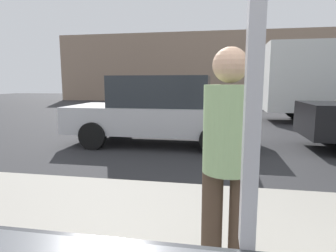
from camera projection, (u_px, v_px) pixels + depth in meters
ground_plane at (222, 133)px, 8.84m from camera, size 60.00×60.00×0.00m
sidewalk_strip at (227, 247)px, 2.60m from camera, size 16.00×2.80×0.14m
building_facade_far at (221, 67)px, 23.49m from camera, size 28.00×1.20×5.64m
parked_car_silver at (160, 110)px, 7.23m from camera, size 4.53×2.00×1.71m
pedestrian at (227, 158)px, 1.84m from camera, size 0.32×0.32×1.63m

